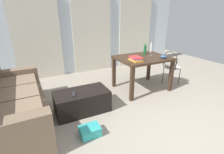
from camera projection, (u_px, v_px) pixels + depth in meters
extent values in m
plane|color=gray|center=(129.00, 99.00, 3.52)|extent=(8.58, 8.58, 0.00)
cube|color=silver|center=(91.00, 28.00, 4.88)|extent=(5.86, 0.10, 2.54)
cube|color=beige|center=(37.00, 38.00, 4.25)|extent=(1.17, 0.03, 2.21)
cube|color=beige|center=(92.00, 34.00, 4.87)|extent=(1.17, 0.03, 2.21)
cube|color=beige|center=(135.00, 32.00, 5.50)|extent=(1.17, 0.03, 2.21)
cube|color=brown|center=(18.00, 111.00, 2.68)|extent=(0.88, 2.08, 0.45)
cube|color=brown|center=(15.00, 74.00, 3.33)|extent=(0.85, 0.22, 0.19)
cube|color=brown|center=(11.00, 127.00, 1.79)|extent=(0.85, 0.22, 0.19)
cube|color=#7D664F|center=(18.00, 82.00, 3.06)|extent=(0.61, 0.54, 0.10)
cube|color=#7D664F|center=(18.00, 95.00, 2.60)|extent=(0.61, 0.54, 0.10)
cube|color=#7D664F|center=(18.00, 112.00, 2.14)|extent=(0.61, 0.54, 0.10)
cube|color=black|center=(82.00, 101.00, 3.02)|extent=(0.95, 0.52, 0.40)
cube|color=#382619|center=(143.00, 58.00, 3.73)|extent=(1.15, 0.89, 0.05)
cube|color=#382619|center=(132.00, 84.00, 3.32)|extent=(0.07, 0.07, 0.72)
cube|color=#382619|center=(171.00, 76.00, 3.76)|extent=(0.07, 0.07, 0.72)
cube|color=#382619|center=(114.00, 73.00, 3.98)|extent=(0.07, 0.07, 0.72)
cube|color=#382619|center=(149.00, 67.00, 4.41)|extent=(0.07, 0.07, 0.72)
cylinder|color=silver|center=(172.00, 67.00, 4.07)|extent=(0.40, 0.40, 0.02)
cylinder|color=black|center=(179.00, 76.00, 4.13)|extent=(0.02, 0.02, 0.45)
cylinder|color=black|center=(170.00, 73.00, 4.33)|extent=(0.02, 0.02, 0.45)
cylinder|color=black|center=(173.00, 79.00, 3.97)|extent=(0.02, 0.02, 0.45)
cylinder|color=black|center=(163.00, 76.00, 4.18)|extent=(0.02, 0.02, 0.45)
torus|color=black|center=(170.00, 60.00, 3.91)|extent=(0.08, 0.39, 0.40)
cylinder|color=black|center=(176.00, 66.00, 3.82)|extent=(0.02, 0.02, 0.21)
cylinder|color=black|center=(163.00, 62.00, 4.08)|extent=(0.02, 0.02, 0.21)
cylinder|color=#195B2D|center=(145.00, 50.00, 3.91)|extent=(0.07, 0.07, 0.21)
cylinder|color=#195B2D|center=(145.00, 45.00, 3.86)|extent=(0.03, 0.03, 0.05)
cylinder|color=beige|center=(151.00, 48.00, 4.16)|extent=(0.06, 0.06, 0.19)
cylinder|color=beige|center=(152.00, 43.00, 4.12)|extent=(0.03, 0.03, 0.05)
ellipsoid|color=#2D4C7A|center=(163.00, 57.00, 3.61)|extent=(0.14, 0.14, 0.07)
cube|color=gold|center=(136.00, 60.00, 3.43)|extent=(0.22, 0.30, 0.02)
cube|color=red|center=(136.00, 59.00, 3.42)|extent=(0.20, 0.26, 0.02)
cube|color=silver|center=(136.00, 59.00, 3.40)|extent=(0.20, 0.26, 0.02)
cube|color=red|center=(136.00, 57.00, 3.41)|extent=(0.24, 0.30, 0.02)
cube|color=#9EA0A5|center=(152.00, 55.00, 3.87)|extent=(0.07, 0.06, 0.00)
torus|color=#3372B2|center=(152.00, 55.00, 3.92)|extent=(0.03, 0.03, 0.00)
cube|color=#9EA0A5|center=(151.00, 55.00, 3.88)|extent=(0.08, 0.04, 0.00)
torus|color=#3372B2|center=(153.00, 55.00, 3.92)|extent=(0.03, 0.03, 0.00)
cube|color=#232326|center=(74.00, 94.00, 2.83)|extent=(0.10, 0.19, 0.02)
cube|color=#33B2AD|center=(90.00, 132.00, 2.45)|extent=(0.28, 0.23, 0.12)
cube|color=teal|center=(90.00, 128.00, 2.43)|extent=(0.29, 0.23, 0.02)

